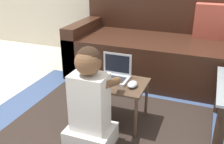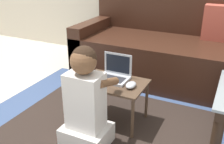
% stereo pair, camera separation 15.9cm
% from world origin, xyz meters
% --- Properties ---
extents(ground_plane, '(16.00, 16.00, 0.00)m').
position_xyz_m(ground_plane, '(0.00, 0.00, 0.00)').
color(ground_plane, beige).
extents(area_rug, '(2.13, 1.85, 0.01)m').
position_xyz_m(area_rug, '(0.07, -0.15, 0.00)').
color(area_rug, '#3D517A').
rests_on(area_rug, ground_plane).
extents(couch, '(1.85, 0.92, 0.89)m').
position_xyz_m(couch, '(0.18, 1.10, 0.31)').
color(couch, '#381E14').
rests_on(couch, ground_plane).
extents(laptop_desk, '(0.51, 0.36, 0.35)m').
position_xyz_m(laptop_desk, '(0.07, 0.02, 0.31)').
color(laptop_desk, '#4C3828').
rests_on(laptop_desk, ground_plane).
extents(laptop, '(0.24, 0.19, 0.20)m').
position_xyz_m(laptop, '(0.05, 0.08, 0.39)').
color(laptop, '#B7BCC6').
rests_on(laptop, laptop_desk).
extents(computer_mouse, '(0.07, 0.11, 0.04)m').
position_xyz_m(computer_mouse, '(0.23, 0.00, 0.37)').
color(computer_mouse, '#B2B7C1').
rests_on(computer_mouse, laptop_desk).
extents(person_seated, '(0.32, 0.38, 0.74)m').
position_xyz_m(person_seated, '(0.03, -0.32, 0.34)').
color(person_seated, silver).
rests_on(person_seated, ground_plane).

